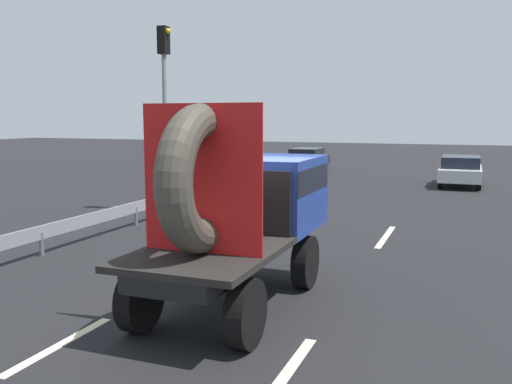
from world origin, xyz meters
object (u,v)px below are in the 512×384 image
at_px(flatbed_truck, 245,203).
at_px(traffic_light, 165,93).
at_px(oncoming_car, 307,159).
at_px(distant_sedan, 461,170).

xyz_separation_m(flatbed_truck, traffic_light, (-6.02, 7.64, 2.30)).
height_order(flatbed_truck, oncoming_car, flatbed_truck).
bearing_deg(distant_sedan, flatbed_truck, -99.95).
relative_size(traffic_light, oncoming_car, 1.49).
height_order(flatbed_truck, traffic_light, traffic_light).
bearing_deg(traffic_light, oncoming_car, 87.83).
height_order(flatbed_truck, distant_sedan, flatbed_truck).
relative_size(distant_sedan, traffic_light, 0.69).
bearing_deg(flatbed_truck, oncoming_car, 103.26).
bearing_deg(flatbed_truck, traffic_light, 128.26).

